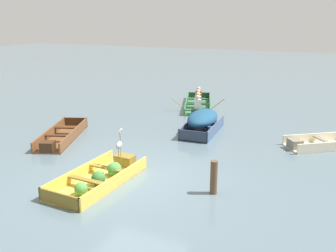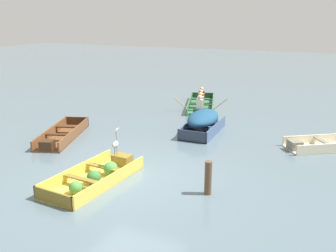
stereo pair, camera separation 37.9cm
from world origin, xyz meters
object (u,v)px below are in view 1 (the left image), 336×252
at_px(skiff_wooden_brown_mid_moored, 61,137).
at_px(rowboat_green_with_crew, 198,103).
at_px(skiff_cream_near_moored, 332,143).
at_px(heron_on_dinghy, 119,144).
at_px(mooring_post, 214,177).
at_px(skiff_slate_blue_far_moored, 203,120).
at_px(dinghy_yellow_foreground, 101,177).

relative_size(skiff_wooden_brown_mid_moored, rowboat_green_with_crew, 0.82).
bearing_deg(skiff_cream_near_moored, rowboat_green_with_crew, 149.93).
relative_size(skiff_cream_near_moored, skiff_wooden_brown_mid_moored, 1.01).
distance_m(skiff_wooden_brown_mid_moored, heron_on_dinghy, 3.91).
distance_m(rowboat_green_with_crew, mooring_post, 8.83).
height_order(skiff_wooden_brown_mid_moored, skiff_slate_blue_far_moored, skiff_slate_blue_far_moored).
xyz_separation_m(skiff_cream_near_moored, mooring_post, (-2.54, -4.84, 0.31)).
relative_size(skiff_wooden_brown_mid_moored, heron_on_dinghy, 3.82).
distance_m(skiff_cream_near_moored, skiff_wooden_brown_mid_moored, 9.06).
xyz_separation_m(skiff_wooden_brown_mid_moored, rowboat_green_with_crew, (2.72, 6.42, 0.08)).
height_order(skiff_wooden_brown_mid_moored, mooring_post, mooring_post).
relative_size(skiff_cream_near_moored, heron_on_dinghy, 3.86).
xyz_separation_m(dinghy_yellow_foreground, rowboat_green_with_crew, (-0.46, 8.75, 0.06)).
relative_size(skiff_wooden_brown_mid_moored, skiff_slate_blue_far_moored, 1.30).
bearing_deg(skiff_slate_blue_far_moored, skiff_cream_near_moored, 2.80).
bearing_deg(heron_on_dinghy, dinghy_yellow_foreground, -111.12).
distance_m(dinghy_yellow_foreground, skiff_wooden_brown_mid_moored, 3.95).
bearing_deg(heron_on_dinghy, rowboat_green_with_crew, 94.79).
xyz_separation_m(skiff_cream_near_moored, skiff_wooden_brown_mid_moored, (-8.53, -3.05, 0.01)).
bearing_deg(dinghy_yellow_foreground, mooring_post, 10.99).
height_order(dinghy_yellow_foreground, skiff_cream_near_moored, dinghy_yellow_foreground).
distance_m(skiff_cream_near_moored, mooring_post, 5.47).
bearing_deg(rowboat_green_with_crew, skiff_wooden_brown_mid_moored, -112.98).
xyz_separation_m(skiff_wooden_brown_mid_moored, heron_on_dinghy, (3.41, -1.76, 0.76)).
bearing_deg(skiff_slate_blue_far_moored, mooring_post, -68.31).
bearing_deg(skiff_wooden_brown_mid_moored, skiff_slate_blue_far_moored, 34.30).
xyz_separation_m(skiff_cream_near_moored, skiff_slate_blue_far_moored, (-4.38, -0.21, 0.36)).
bearing_deg(mooring_post, skiff_cream_near_moored, 62.31).
bearing_deg(dinghy_yellow_foreground, skiff_cream_near_moored, 45.18).
height_order(dinghy_yellow_foreground, heron_on_dinghy, heron_on_dinghy).
height_order(skiff_cream_near_moored, skiff_slate_blue_far_moored, skiff_slate_blue_far_moored).
height_order(skiff_cream_near_moored, heron_on_dinghy, heron_on_dinghy).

